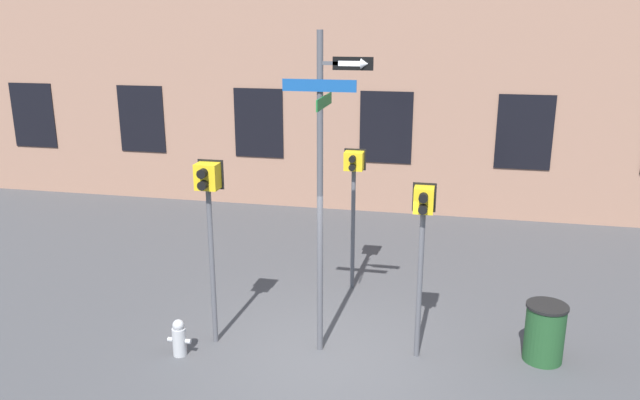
# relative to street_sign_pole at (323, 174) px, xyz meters

# --- Properties ---
(ground_plane) EXTENTS (60.00, 60.00, 0.00)m
(ground_plane) POSITION_rel_street_sign_pole_xyz_m (0.11, -0.27, -2.83)
(ground_plane) COLOR #424244
(street_sign_pole) EXTENTS (1.26, 0.98, 4.84)m
(street_sign_pole) POSITION_rel_street_sign_pole_xyz_m (0.00, 0.00, 0.00)
(street_sign_pole) COLOR #4C4C51
(street_sign_pole) RESTS_ON ground_plane
(pedestrian_signal_left) EXTENTS (0.40, 0.40, 2.95)m
(pedestrian_signal_left) POSITION_rel_street_sign_pole_xyz_m (-1.74, -0.10, -0.50)
(pedestrian_signal_left) COLOR #4C4C51
(pedestrian_signal_left) RESTS_ON ground_plane
(pedestrian_signal_right) EXTENTS (0.34, 0.40, 2.71)m
(pedestrian_signal_right) POSITION_rel_street_sign_pole_xyz_m (1.44, 0.11, -0.74)
(pedestrian_signal_right) COLOR #4C4C51
(pedestrian_signal_right) RESTS_ON ground_plane
(pedestrian_signal_across) EXTENTS (0.41, 0.40, 2.69)m
(pedestrian_signal_across) POSITION_rel_street_sign_pole_xyz_m (0.06, 2.46, -0.72)
(pedestrian_signal_across) COLOR #4C4C51
(pedestrian_signal_across) RESTS_ON ground_plane
(fire_hydrant) EXTENTS (0.37, 0.21, 0.59)m
(fire_hydrant) POSITION_rel_street_sign_pole_xyz_m (-2.12, -0.62, -2.54)
(fire_hydrant) COLOR #A5A5A8
(fire_hydrant) RESTS_ON ground_plane
(trash_bin) EXTENTS (0.62, 0.62, 0.91)m
(trash_bin) POSITION_rel_street_sign_pole_xyz_m (3.31, 0.39, -2.37)
(trash_bin) COLOR #1E4723
(trash_bin) RESTS_ON ground_plane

